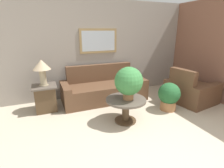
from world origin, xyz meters
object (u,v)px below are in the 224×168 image
(table_lamp, at_px, (42,67))
(potted_plant_on_table, at_px, (129,82))
(coffee_table, at_px, (126,105))
(armchair, at_px, (190,91))
(potted_plant_floor, at_px, (169,96))
(side_table, at_px, (46,98))
(couch_main, at_px, (104,89))

(table_lamp, relative_size, potted_plant_on_table, 0.91)
(coffee_table, height_order, table_lamp, table_lamp)
(armchair, distance_m, table_lamp, 3.71)
(table_lamp, bearing_deg, armchair, -14.19)
(table_lamp, distance_m, potted_plant_floor, 2.96)
(armchair, relative_size, side_table, 1.95)
(table_lamp, bearing_deg, coffee_table, -38.51)
(couch_main, distance_m, armchair, 2.27)
(potted_plant_on_table, bearing_deg, side_table, 141.71)
(armchair, height_order, side_table, armchair)
(side_table, distance_m, potted_plant_on_table, 2.02)
(couch_main, relative_size, side_table, 3.58)
(armchair, distance_m, potted_plant_on_table, 2.10)
(armchair, bearing_deg, side_table, 66.89)
(armchair, xyz_separation_m, side_table, (-3.52, 0.89, 0.03))
(side_table, distance_m, table_lamp, 0.72)
(couch_main, height_order, coffee_table, couch_main)
(armchair, height_order, potted_plant_on_table, potted_plant_on_table)
(side_table, distance_m, potted_plant_floor, 2.88)
(armchair, height_order, coffee_table, armchair)
(coffee_table, height_order, potted_plant_floor, potted_plant_floor)
(side_table, height_order, potted_plant_floor, potted_plant_floor)
(potted_plant_floor, bearing_deg, armchair, 12.20)
(side_table, xyz_separation_m, table_lamp, (0.00, 0.00, 0.72))
(coffee_table, bearing_deg, side_table, 141.49)
(couch_main, distance_m, side_table, 1.48)
(potted_plant_on_table, bearing_deg, armchair, 8.99)
(couch_main, xyz_separation_m, potted_plant_floor, (1.19, -1.18, 0.06))
(coffee_table, relative_size, potted_plant_floor, 1.23)
(couch_main, height_order, side_table, couch_main)
(potted_plant_on_table, bearing_deg, potted_plant_floor, 6.55)
(couch_main, xyz_separation_m, potted_plant_on_table, (0.05, -1.31, 0.57))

